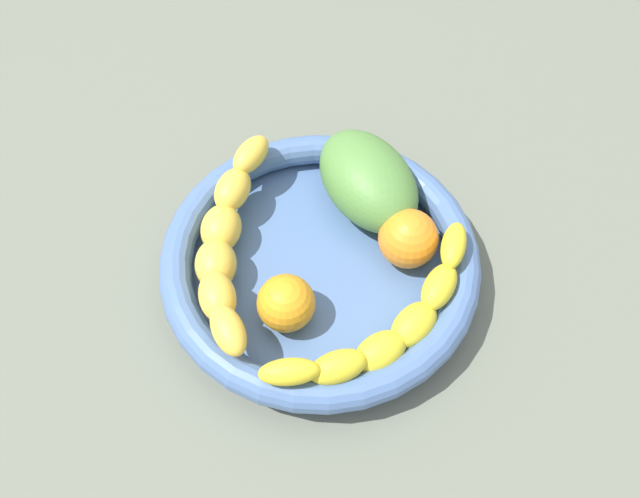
# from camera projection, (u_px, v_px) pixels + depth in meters

# --- Properties ---
(kitchen_counter) EXTENTS (1.20, 1.20, 0.03)m
(kitchen_counter) POSITION_uv_depth(u_px,v_px,m) (320.00, 284.00, 0.64)
(kitchen_counter) COLOR #626758
(kitchen_counter) RESTS_ON ground
(fruit_bowl) EXTENTS (0.30, 0.30, 0.05)m
(fruit_bowl) POSITION_uv_depth(u_px,v_px,m) (320.00, 263.00, 0.61)
(fruit_bowl) COLOR #4A6A9D
(fruit_bowl) RESTS_ON kitchen_counter
(banana_draped_left) EXTENTS (0.08, 0.25, 0.05)m
(banana_draped_left) POSITION_uv_depth(u_px,v_px,m) (226.00, 242.00, 0.59)
(banana_draped_left) COLOR yellow
(banana_draped_left) RESTS_ON fruit_bowl
(banana_draped_right) EXTENTS (0.20, 0.16, 0.05)m
(banana_draped_right) POSITION_uv_depth(u_px,v_px,m) (390.00, 327.00, 0.54)
(banana_draped_right) COLOR yellow
(banana_draped_right) RESTS_ON fruit_bowl
(orange_front) EXTENTS (0.06, 0.06, 0.06)m
(orange_front) POSITION_uv_depth(u_px,v_px,m) (408.00, 239.00, 0.60)
(orange_front) COLOR orange
(orange_front) RESTS_ON fruit_bowl
(orange_mid_left) EXTENTS (0.05, 0.05, 0.05)m
(orange_mid_left) POSITION_uv_depth(u_px,v_px,m) (286.00, 303.00, 0.56)
(orange_mid_left) COLOR orange
(orange_mid_left) RESTS_ON fruit_bowl
(mango_green) EXTENTS (0.13, 0.15, 0.07)m
(mango_green) POSITION_uv_depth(u_px,v_px,m) (368.00, 180.00, 0.63)
(mango_green) COLOR #53873D
(mango_green) RESTS_ON fruit_bowl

